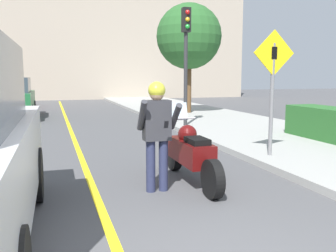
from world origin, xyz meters
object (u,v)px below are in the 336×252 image
(person_biker, at_px, (157,125))
(parked_car_red, at_px, (7,92))
(motorcycle, at_px, (191,153))
(traffic_light, at_px, (186,44))
(street_tree, at_px, (189,37))
(parked_car_green, at_px, (10,98))
(crossing_sign, at_px, (273,81))

(person_biker, distance_m, parked_car_red, 16.96)
(motorcycle, bearing_deg, person_biker, -154.61)
(motorcycle, bearing_deg, traffic_light, 70.63)
(person_biker, xyz_separation_m, street_tree, (4.30, 10.12, 2.40))
(parked_car_green, xyz_separation_m, parked_car_red, (-0.63, 5.32, 0.00))
(person_biker, bearing_deg, parked_car_green, 105.42)
(crossing_sign, relative_size, parked_car_green, 0.60)
(motorcycle, height_order, traffic_light, traffic_light)
(crossing_sign, bearing_deg, parked_car_green, 120.29)
(street_tree, bearing_deg, parked_car_green, 171.50)
(person_biker, xyz_separation_m, crossing_sign, (2.75, 1.22, 0.63))
(street_tree, bearing_deg, motorcycle, -110.38)
(motorcycle, distance_m, street_tree, 10.86)
(motorcycle, bearing_deg, parked_car_green, 108.98)
(parked_car_red, bearing_deg, crossing_sign, -67.10)
(motorcycle, distance_m, crossing_sign, 2.56)
(traffic_light, height_order, parked_car_green, traffic_light)
(motorcycle, xyz_separation_m, crossing_sign, (2.09, 0.91, 1.16))
(parked_car_green, relative_size, parked_car_red, 1.00)
(motorcycle, relative_size, crossing_sign, 0.92)
(street_tree, distance_m, parked_car_green, 7.90)
(person_biker, distance_m, parked_car_green, 11.64)
(motorcycle, xyz_separation_m, parked_car_red, (-4.38, 16.23, 0.37))
(street_tree, relative_size, parked_car_red, 1.12)
(person_biker, xyz_separation_m, parked_car_red, (-3.72, 16.54, -0.16))
(traffic_light, bearing_deg, parked_car_green, 138.63)
(person_biker, height_order, crossing_sign, crossing_sign)
(traffic_light, relative_size, parked_car_red, 0.89)
(parked_car_red, bearing_deg, street_tree, -38.67)
(person_biker, distance_m, traffic_light, 6.91)
(person_biker, distance_m, crossing_sign, 3.07)
(motorcycle, distance_m, parked_car_red, 16.81)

